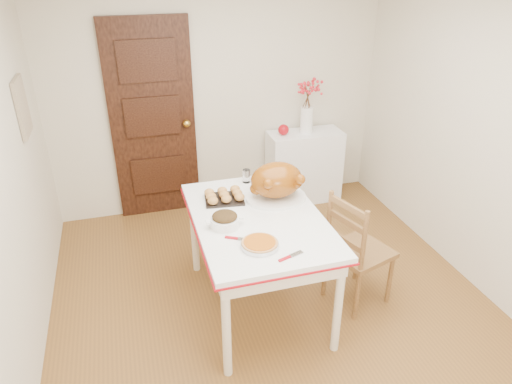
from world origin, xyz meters
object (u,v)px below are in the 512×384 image
object	(u,v)px
sideboard	(304,167)
chair_oak	(360,249)
kitchen_table	(258,263)
pumpkin_pie	(260,243)
turkey_platter	(277,182)

from	to	relation	value
sideboard	chair_oak	distance (m)	1.78
kitchen_table	pumpkin_pie	distance (m)	0.59
sideboard	chair_oak	size ratio (longest dim) A/B	0.84
chair_oak	turkey_platter	bearing A→B (deg)	40.39
turkey_platter	pumpkin_pie	world-z (taller)	turkey_platter
turkey_platter	pumpkin_pie	distance (m)	0.69
kitchen_table	sideboard	bearing A→B (deg)	57.61
chair_oak	pumpkin_pie	bearing A→B (deg)	87.07
chair_oak	turkey_platter	distance (m)	0.85
sideboard	turkey_platter	xyz separation A→B (m)	(-0.81, -1.40, 0.58)
kitchen_table	turkey_platter	world-z (taller)	turkey_platter
kitchen_table	chair_oak	world-z (taller)	chair_oak
chair_oak	pumpkin_pie	size ratio (longest dim) A/B	3.86
turkey_platter	pumpkin_pie	size ratio (longest dim) A/B	1.90
kitchen_table	turkey_platter	size ratio (longest dim) A/B	2.91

